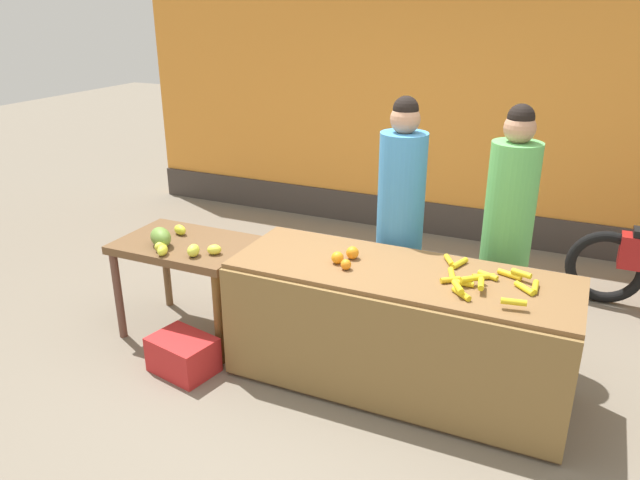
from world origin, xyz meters
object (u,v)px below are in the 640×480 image
object	(u,v)px
vendor_woman_blue_shirt	(400,222)
produce_sack	(312,284)
vendor_woman_green_shirt	(507,234)
produce_crate	(183,355)

from	to	relation	value
vendor_woman_blue_shirt	produce_sack	xyz separation A→B (m)	(-0.71, -0.01, -0.64)
vendor_woman_blue_shirt	vendor_woman_green_shirt	distance (m)	0.76
vendor_woman_green_shirt	produce_sack	world-z (taller)	vendor_woman_green_shirt
produce_crate	produce_sack	distance (m)	1.22
vendor_woman_blue_shirt	produce_crate	distance (m)	1.82
vendor_woman_blue_shirt	vendor_woman_green_shirt	size ratio (longest dim) A/B	1.01
produce_sack	vendor_woman_green_shirt	bearing A→B (deg)	4.06
produce_crate	vendor_woman_blue_shirt	bearing A→B (deg)	43.14
vendor_woman_blue_shirt	produce_sack	world-z (taller)	vendor_woman_blue_shirt
vendor_woman_blue_shirt	produce_crate	size ratio (longest dim) A/B	4.18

